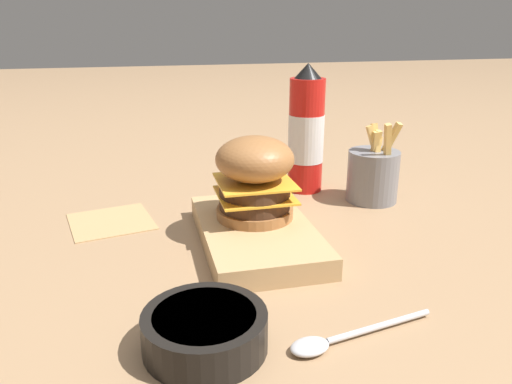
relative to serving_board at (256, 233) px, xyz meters
name	(u,v)px	position (x,y,z in m)	size (l,w,h in m)	color
ground_plane	(285,234)	(0.02, -0.05, -0.02)	(6.00, 6.00, 0.00)	#9E7A56
serving_board	(256,233)	(0.00, 0.00, 0.00)	(0.28, 0.16, 0.03)	tan
burger	(255,177)	(0.03, 0.00, 0.08)	(0.12, 0.12, 0.13)	#9E6638
ketchup_bottle	(306,134)	(0.22, -0.15, 0.10)	(0.07, 0.07, 0.24)	red
fries_basket	(373,174)	(0.13, -0.25, 0.03)	(0.09, 0.09, 0.15)	slate
side_bowl	(205,330)	(-0.23, 0.11, 0.01)	(0.13, 0.13, 0.04)	black
spoon	(332,340)	(-0.26, -0.02, -0.01)	(0.05, 0.18, 0.01)	silver
ketchup_puddle	(246,191)	(0.23, -0.04, -0.01)	(0.05, 0.05, 0.00)	#B21E14
parchment_square	(111,221)	(0.14, 0.22, -0.01)	(0.15, 0.15, 0.00)	tan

